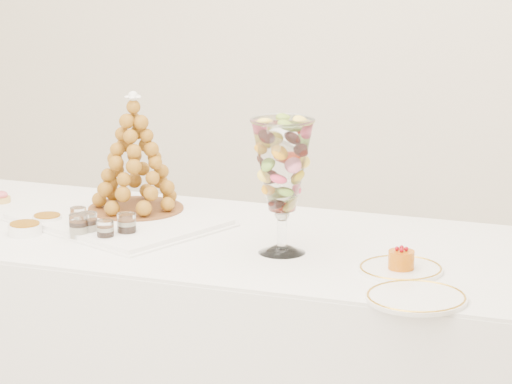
% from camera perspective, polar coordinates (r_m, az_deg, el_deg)
% --- Properties ---
extents(buffet_table, '(2.17, 0.99, 0.81)m').
position_cam_1_polar(buffet_table, '(3.73, -1.52, -8.12)').
color(buffet_table, white).
rests_on(buffet_table, ground).
extents(lace_tray, '(0.69, 0.60, 0.02)m').
position_cam_1_polar(lace_tray, '(3.77, -6.50, -1.32)').
color(lace_tray, white).
rests_on(lace_tray, buffet_table).
extents(macaron_vase, '(0.17, 0.17, 0.38)m').
position_cam_1_polar(macaron_vase, '(3.39, 1.25, 1.17)').
color(macaron_vase, white).
rests_on(macaron_vase, buffet_table).
extents(cake_plate, '(0.23, 0.23, 0.01)m').
position_cam_1_polar(cake_plate, '(3.31, 6.82, -3.63)').
color(cake_plate, white).
rests_on(cake_plate, buffet_table).
extents(spare_plate, '(0.26, 0.26, 0.01)m').
position_cam_1_polar(spare_plate, '(3.08, 7.55, -4.97)').
color(spare_plate, white).
rests_on(spare_plate, buffet_table).
extents(pink_tart, '(0.06, 0.06, 0.04)m').
position_cam_1_polar(pink_tart, '(4.08, -11.90, -0.25)').
color(pink_tart, tan).
rests_on(pink_tart, buffet_table).
extents(verrine_a, '(0.05, 0.05, 0.07)m').
position_cam_1_polar(verrine_a, '(3.72, -8.36, -1.22)').
color(verrine_a, white).
rests_on(verrine_a, buffet_table).
extents(verrine_b, '(0.06, 0.06, 0.07)m').
position_cam_1_polar(verrine_b, '(3.63, -7.90, -1.54)').
color(verrine_b, white).
rests_on(verrine_b, buffet_table).
extents(verrine_c, '(0.07, 0.07, 0.08)m').
position_cam_1_polar(verrine_c, '(3.60, -6.10, -1.60)').
color(verrine_c, white).
rests_on(verrine_c, buffet_table).
extents(verrine_d, '(0.06, 0.06, 0.08)m').
position_cam_1_polar(verrine_d, '(3.61, -8.35, -1.64)').
color(verrine_d, white).
rests_on(verrine_d, buffet_table).
extents(verrine_e, '(0.06, 0.06, 0.07)m').
position_cam_1_polar(verrine_e, '(3.56, -7.10, -1.86)').
color(verrine_e, white).
rests_on(verrine_e, buffet_table).
extents(ramekin_back, '(0.09, 0.09, 0.03)m').
position_cam_1_polar(ramekin_back, '(3.78, -9.79, -1.32)').
color(ramekin_back, white).
rests_on(ramekin_back, buffet_table).
extents(ramekin_front, '(0.10, 0.10, 0.03)m').
position_cam_1_polar(ramekin_front, '(3.69, -10.82, -1.73)').
color(ramekin_front, white).
rests_on(ramekin_front, buffet_table).
extents(croquembouche, '(0.30, 0.30, 0.38)m').
position_cam_1_polar(croquembouche, '(3.81, -5.74, 1.85)').
color(croquembouche, brown).
rests_on(croquembouche, lace_tray).
extents(mousse_cake, '(0.07, 0.07, 0.06)m').
position_cam_1_polar(mousse_cake, '(3.29, 6.85, -3.17)').
color(mousse_cake, '#C15C09').
rests_on(mousse_cake, cake_plate).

